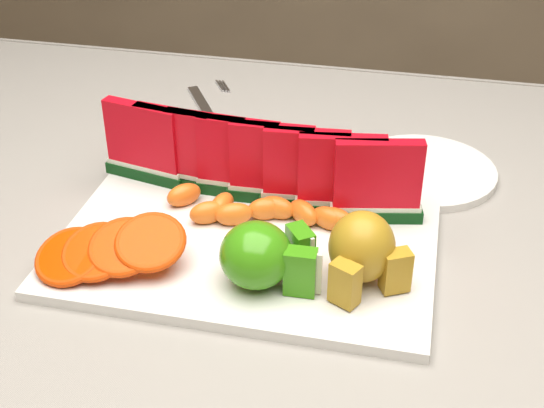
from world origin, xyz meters
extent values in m
cube|color=#4C3418|center=(0.00, 0.00, 0.73)|extent=(1.40, 0.90, 0.03)
cube|color=slate|center=(0.00, 0.00, 0.75)|extent=(1.52, 1.02, 0.01)
cube|color=slate|center=(0.00, 0.51, 0.66)|extent=(1.52, 0.01, 0.20)
cube|color=silver|center=(0.02, 0.01, 0.76)|extent=(0.40, 0.30, 0.01)
ellipsoid|color=#28821D|center=(0.05, -0.08, 0.80)|extent=(0.09, 0.09, 0.07)
cube|color=#28821D|center=(0.09, -0.08, 0.80)|extent=(0.03, 0.02, 0.05)
cube|color=beige|center=(0.10, -0.08, 0.80)|extent=(0.03, 0.00, 0.05)
cube|color=#28821D|center=(0.09, -0.05, 0.80)|extent=(0.03, 0.04, 0.05)
cube|color=beige|center=(0.09, -0.05, 0.80)|extent=(0.02, 0.03, 0.05)
ellipsoid|color=#B26806|center=(0.15, -0.05, 0.81)|extent=(0.07, 0.07, 0.07)
cube|color=#B26806|center=(0.14, -0.09, 0.79)|extent=(0.03, 0.03, 0.04)
cube|color=#B26806|center=(0.18, -0.06, 0.79)|extent=(0.03, 0.03, 0.04)
cylinder|color=silver|center=(0.20, 0.19, 0.76)|extent=(0.24, 0.24, 0.01)
cube|color=silver|center=(-0.12, 0.31, 0.76)|extent=(0.10, 0.15, 0.00)
cube|color=silver|center=(-0.13, 0.40, 0.76)|extent=(0.02, 0.04, 0.00)
cube|color=silver|center=(-0.12, 0.40, 0.76)|extent=(0.02, 0.04, 0.00)
cube|color=silver|center=(-0.12, 0.40, 0.76)|extent=(0.02, 0.04, 0.00)
cube|color=#0F350B|center=(-0.13, 0.09, 0.78)|extent=(0.11, 0.04, 0.01)
cube|color=silver|center=(-0.13, 0.09, 0.79)|extent=(0.10, 0.04, 0.01)
cube|color=red|center=(-0.13, 0.09, 0.83)|extent=(0.10, 0.04, 0.08)
cube|color=#0F350B|center=(-0.09, 0.09, 0.78)|extent=(0.11, 0.04, 0.01)
cube|color=silver|center=(-0.09, 0.09, 0.79)|extent=(0.10, 0.03, 0.01)
cube|color=red|center=(-0.09, 0.09, 0.83)|extent=(0.10, 0.03, 0.08)
cube|color=#0F350B|center=(-0.05, 0.08, 0.78)|extent=(0.11, 0.03, 0.01)
cube|color=silver|center=(-0.05, 0.08, 0.79)|extent=(0.10, 0.03, 0.01)
cube|color=red|center=(-0.05, 0.08, 0.83)|extent=(0.10, 0.02, 0.08)
cube|color=#0F350B|center=(-0.01, 0.08, 0.78)|extent=(0.11, 0.02, 0.01)
cube|color=silver|center=(-0.01, 0.08, 0.79)|extent=(0.10, 0.02, 0.01)
cube|color=red|center=(-0.01, 0.08, 0.83)|extent=(0.10, 0.02, 0.08)
cube|color=#0F350B|center=(0.03, 0.07, 0.78)|extent=(0.11, 0.02, 0.01)
cube|color=silver|center=(0.03, 0.07, 0.79)|extent=(0.10, 0.02, 0.01)
cube|color=red|center=(0.03, 0.07, 0.83)|extent=(0.10, 0.02, 0.08)
cube|color=#0F350B|center=(0.07, 0.07, 0.78)|extent=(0.11, 0.03, 0.01)
cube|color=silver|center=(0.07, 0.07, 0.79)|extent=(0.10, 0.03, 0.01)
cube|color=red|center=(0.07, 0.07, 0.83)|extent=(0.10, 0.02, 0.08)
cube|color=#0F350B|center=(0.11, 0.07, 0.78)|extent=(0.11, 0.04, 0.01)
cube|color=silver|center=(0.11, 0.07, 0.79)|extent=(0.10, 0.03, 0.01)
cube|color=red|center=(0.11, 0.07, 0.83)|extent=(0.10, 0.03, 0.08)
cube|color=#0F350B|center=(0.15, 0.06, 0.78)|extent=(0.11, 0.04, 0.01)
cube|color=silver|center=(0.15, 0.06, 0.79)|extent=(0.10, 0.04, 0.01)
cube|color=red|center=(0.15, 0.06, 0.83)|extent=(0.10, 0.04, 0.08)
cylinder|color=#CF480B|center=(-0.14, -0.10, 0.79)|extent=(0.08, 0.08, 0.03)
torus|color=#CD5503|center=(-0.14, -0.10, 0.79)|extent=(0.09, 0.09, 0.03)
cylinder|color=#CF480B|center=(-0.11, -0.09, 0.79)|extent=(0.07, 0.07, 0.03)
torus|color=#CD5503|center=(-0.11, -0.09, 0.79)|extent=(0.08, 0.08, 0.03)
cylinder|color=#CF480B|center=(-0.09, -0.08, 0.80)|extent=(0.07, 0.07, 0.03)
torus|color=#CD5503|center=(-0.09, -0.08, 0.80)|extent=(0.08, 0.07, 0.03)
cylinder|color=#CF480B|center=(-0.06, -0.07, 0.80)|extent=(0.07, 0.07, 0.03)
torus|color=#CD5503|center=(-0.06, -0.07, 0.80)|extent=(0.08, 0.08, 0.03)
cylinder|color=#CF480B|center=(-0.10, 0.12, 0.78)|extent=(0.07, 0.07, 0.03)
torus|color=#CD5503|center=(-0.10, 0.12, 0.78)|extent=(0.08, 0.08, 0.03)
cylinder|color=#CF480B|center=(-0.05, 0.12, 0.79)|extent=(0.08, 0.08, 0.03)
torus|color=#CD5503|center=(-0.05, 0.12, 0.79)|extent=(0.09, 0.09, 0.03)
cylinder|color=#CF480B|center=(0.00, 0.12, 0.79)|extent=(0.08, 0.08, 0.03)
torus|color=#CD5503|center=(0.00, 0.12, 0.79)|extent=(0.10, 0.09, 0.03)
cylinder|color=#CF480B|center=(0.05, 0.12, 0.79)|extent=(0.09, 0.09, 0.03)
torus|color=#CD5503|center=(0.05, 0.12, 0.79)|extent=(0.10, 0.10, 0.03)
ellipsoid|color=orange|center=(-0.07, 0.05, 0.78)|extent=(0.05, 0.05, 0.03)
ellipsoid|color=orange|center=(-0.03, 0.02, 0.78)|extent=(0.05, 0.04, 0.03)
ellipsoid|color=orange|center=(-0.02, 0.03, 0.78)|extent=(0.03, 0.05, 0.03)
ellipsoid|color=orange|center=(0.00, 0.02, 0.78)|extent=(0.05, 0.04, 0.03)
ellipsoid|color=orange|center=(0.03, 0.04, 0.78)|extent=(0.05, 0.04, 0.03)
ellipsoid|color=orange|center=(0.04, 0.04, 0.78)|extent=(0.05, 0.03, 0.03)
ellipsoid|color=orange|center=(0.07, 0.04, 0.78)|extent=(0.05, 0.04, 0.03)
ellipsoid|color=orange|center=(0.10, 0.03, 0.78)|extent=(0.05, 0.03, 0.03)
ellipsoid|color=orange|center=(0.11, 0.03, 0.78)|extent=(0.05, 0.03, 0.03)
camera|label=1|loc=(0.19, -0.65, 1.24)|focal=50.00mm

